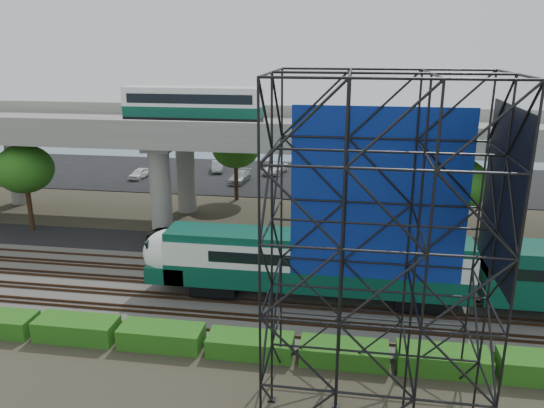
# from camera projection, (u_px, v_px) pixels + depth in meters

# --- Properties ---
(ground) EXTENTS (140.00, 140.00, 0.00)m
(ground) POSITION_uv_depth(u_px,v_px,m) (248.00, 313.00, 32.85)
(ground) COLOR #474233
(ground) RESTS_ON ground
(ballast_bed) EXTENTS (90.00, 12.00, 0.20)m
(ballast_bed) POSITION_uv_depth(u_px,v_px,m) (254.00, 297.00, 34.71)
(ballast_bed) COLOR slate
(ballast_bed) RESTS_ON ground
(service_road) EXTENTS (90.00, 5.00, 0.08)m
(service_road) POSITION_uv_depth(u_px,v_px,m) (273.00, 250.00, 42.76)
(service_road) COLOR black
(service_road) RESTS_ON ground
(parking_lot) EXTENTS (90.00, 18.00, 0.08)m
(parking_lot) POSITION_uv_depth(u_px,v_px,m) (302.00, 179.00, 64.96)
(parking_lot) COLOR black
(parking_lot) RESTS_ON ground
(harbor_water) EXTENTS (140.00, 40.00, 0.03)m
(harbor_water) POSITION_uv_depth(u_px,v_px,m) (315.00, 145.00, 85.75)
(harbor_water) COLOR slate
(harbor_water) RESTS_ON ground
(rail_tracks) EXTENTS (90.00, 9.52, 0.16)m
(rail_tracks) POSITION_uv_depth(u_px,v_px,m) (254.00, 295.00, 34.66)
(rail_tracks) COLOR #472D1E
(rail_tracks) RESTS_ON ballast_bed
(commuter_train) EXTENTS (29.30, 3.06, 4.30)m
(commuter_train) POSITION_uv_depth(u_px,v_px,m) (349.00, 264.00, 33.01)
(commuter_train) COLOR black
(commuter_train) RESTS_ON rail_tracks
(overpass) EXTENTS (80.00, 12.00, 12.40)m
(overpass) POSITION_uv_depth(u_px,v_px,m) (276.00, 137.00, 45.63)
(overpass) COLOR #9E9B93
(overpass) RESTS_ON ground
(scaffold_tower) EXTENTS (9.36, 6.36, 15.00)m
(scaffold_tower) POSITION_uv_depth(u_px,v_px,m) (379.00, 259.00, 22.06)
(scaffold_tower) COLOR black
(scaffold_tower) RESTS_ON ground
(hedge_strip) EXTENTS (34.60, 1.80, 1.20)m
(hedge_strip) POSITION_uv_depth(u_px,v_px,m) (251.00, 344.00, 28.48)
(hedge_strip) COLOR #205D15
(hedge_strip) RESTS_ON ground
(trees) EXTENTS (40.94, 16.94, 7.69)m
(trees) POSITION_uv_depth(u_px,v_px,m) (231.00, 165.00, 47.16)
(trees) COLOR #382314
(trees) RESTS_ON ground
(suv) EXTENTS (4.61, 2.39, 1.24)m
(suv) POSITION_uv_depth(u_px,v_px,m) (175.00, 236.00, 43.84)
(suv) COLOR black
(suv) RESTS_ON service_road
(parked_cars) EXTENTS (38.20, 9.86, 1.31)m
(parked_cars) POSITION_uv_depth(u_px,v_px,m) (297.00, 174.00, 64.58)
(parked_cars) COLOR white
(parked_cars) RESTS_ON parking_lot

